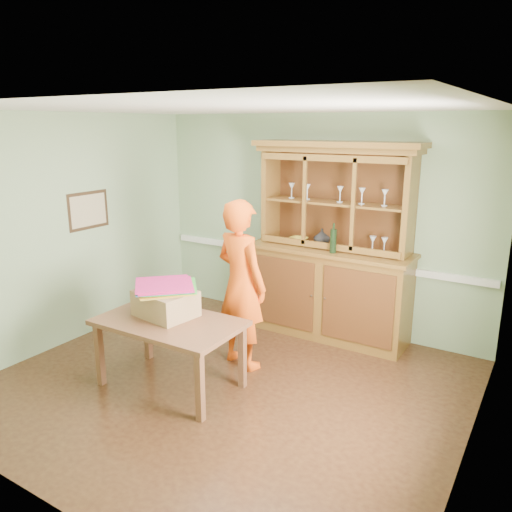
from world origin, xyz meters
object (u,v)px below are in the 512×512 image
Objects in this scene: china_hutch at (330,271)px; cardboard_box at (166,303)px; dining_table at (169,328)px; person at (241,285)px.

china_hutch is 4.27× the size of cardboard_box.
cardboard_box is at bearing 140.90° from dining_table.
cardboard_box is (-0.11, 0.09, 0.21)m from dining_table.
person is at bearing 65.86° from dining_table.
dining_table is 0.90m from person.
china_hutch reaches higher than cardboard_box.
person reaches higher than dining_table.
person reaches higher than cardboard_box.
person is at bearing -111.17° from china_hutch.
china_hutch is at bearing -96.78° from person.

